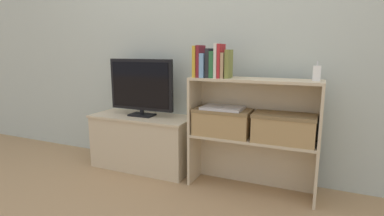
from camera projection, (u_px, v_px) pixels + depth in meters
ground_plane at (185, 185)px, 2.40m from camera, size 16.00×16.00×0.00m
wall_back at (205, 34)px, 2.55m from camera, size 10.00×0.05×2.40m
tv_stand at (143, 142)px, 2.73m from camera, size 0.93×0.40×0.49m
tv at (141, 86)px, 2.63m from camera, size 0.62×0.14×0.50m
bookshelf_lower_tier at (253, 154)px, 2.33m from camera, size 0.95×0.27×0.42m
bookshelf_upper_tier at (255, 100)px, 2.25m from camera, size 0.95×0.27×0.44m
book_mustard at (197, 61)px, 2.29m from camera, size 0.02×0.16×0.24m
book_maroon at (201, 61)px, 2.28m from camera, size 0.02×0.14×0.24m
book_skyblue at (204, 65)px, 2.27m from camera, size 0.03×0.14×0.18m
book_charcoal at (209, 63)px, 2.25m from camera, size 0.03×0.12×0.22m
book_forest at (214, 64)px, 2.24m from camera, size 0.03×0.13×0.20m
book_ivory at (218, 61)px, 2.22m from camera, size 0.02×0.13×0.25m
book_crimson at (221, 61)px, 2.21m from camera, size 0.02×0.14×0.25m
book_tan at (224, 65)px, 2.21m from camera, size 0.02×0.13×0.19m
book_olive at (229, 64)px, 2.19m from camera, size 0.03×0.12×0.21m
baby_monitor at (317, 73)px, 1.99m from camera, size 0.05×0.04×0.13m
storage_basket_left at (223, 121)px, 2.30m from camera, size 0.43×0.23×0.20m
storage_basket_right at (284, 127)px, 2.12m from camera, size 0.43×0.23×0.20m
laptop at (223, 108)px, 2.28m from camera, size 0.31×0.22×0.02m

